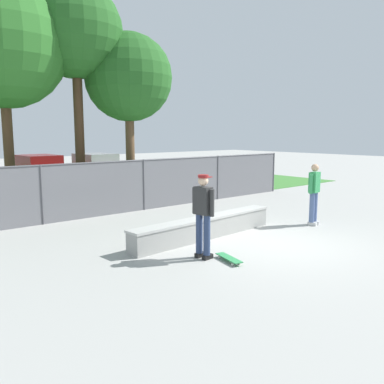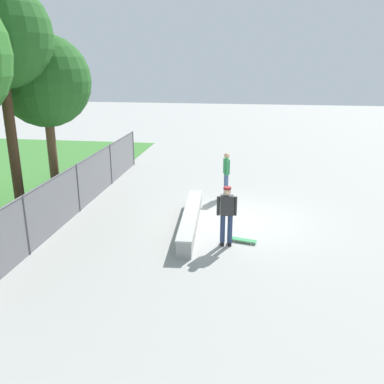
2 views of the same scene
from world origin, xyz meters
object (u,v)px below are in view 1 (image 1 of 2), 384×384
(tree_mid, at_px, (129,78))
(car_red, at_px, (38,172))
(skateboarder, at_px, (203,212))
(bystander, at_px, (314,191))
(tree_near_right, at_px, (75,32))
(car_white, at_px, (95,169))
(tree_near_left, at_px, (2,44))
(skateboard, at_px, (229,258))
(concrete_ledge, at_px, (205,227))

(tree_mid, relative_size, car_red, 1.46)
(skateboarder, xyz_separation_m, bystander, (4.68, 0.32, -0.02))
(tree_near_right, distance_m, car_white, 8.87)
(tree_near_left, distance_m, bystander, 10.59)
(car_white, bearing_deg, tree_mid, -105.76)
(skateboarder, xyz_separation_m, car_red, (1.26, 13.53, -0.19))
(tree_near_left, bearing_deg, skateboarder, -76.57)
(skateboarder, bearing_deg, tree_mid, 71.57)
(tree_mid, height_order, car_red, tree_mid)
(skateboard, bearing_deg, skateboarder, 117.91)
(tree_near_left, bearing_deg, tree_mid, -14.84)
(skateboard, xyz_separation_m, tree_near_right, (0.09, 7.31, 5.94))
(bystander, bearing_deg, skateboard, -169.12)
(concrete_ledge, height_order, skateboard, concrete_ledge)
(skateboarder, height_order, tree_near_left, tree_near_left)
(tree_near_left, bearing_deg, car_white, 43.97)
(tree_near_left, height_order, tree_mid, tree_near_left)
(car_red, xyz_separation_m, car_white, (2.73, -0.52, 0.00))
(skateboarder, height_order, car_white, skateboarder)
(skateboarder, bearing_deg, car_white, 72.92)
(concrete_ledge, bearing_deg, tree_mid, 79.82)
(skateboard, bearing_deg, car_white, 74.62)
(tree_mid, height_order, car_white, tree_mid)
(concrete_ledge, relative_size, tree_near_left, 0.63)
(concrete_ledge, distance_m, bystander, 3.67)
(tree_mid, relative_size, car_white, 1.46)
(tree_near_right, relative_size, car_white, 1.79)
(skateboard, height_order, car_white, car_white)
(tree_near_left, xyz_separation_m, bystander, (6.46, -7.11, -4.46))
(concrete_ledge, xyz_separation_m, car_white, (2.79, 11.75, 0.56))
(concrete_ledge, xyz_separation_m, tree_near_left, (-2.99, 6.18, 5.18))
(tree_mid, height_order, bystander, tree_mid)
(tree_near_right, bearing_deg, concrete_ledge, -81.33)
(skateboarder, distance_m, skateboard, 1.13)
(skateboarder, bearing_deg, skateboard, -62.09)
(skateboarder, distance_m, bystander, 4.69)
(concrete_ledge, bearing_deg, bystander, -15.08)
(tree_near_left, bearing_deg, skateboard, -75.54)
(skateboard, relative_size, car_red, 0.19)
(skateboarder, distance_m, tree_mid, 7.65)
(car_white, relative_size, bystander, 2.35)
(bystander, bearing_deg, tree_near_right, 123.73)
(tree_near_right, bearing_deg, skateboard, -90.70)
(skateboarder, distance_m, tree_near_left, 8.84)
(tree_near_left, bearing_deg, tree_near_right, -16.81)
(tree_near_left, height_order, car_white, tree_near_left)
(tree_near_right, relative_size, car_red, 1.79)
(tree_near_left, distance_m, tree_near_right, 2.30)
(skateboarder, height_order, car_red, skateboarder)
(car_red, bearing_deg, tree_near_right, -97.58)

